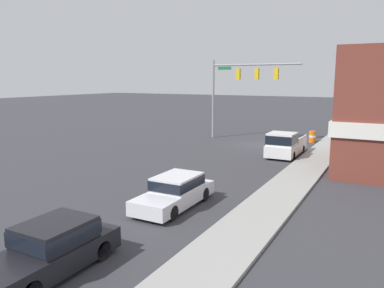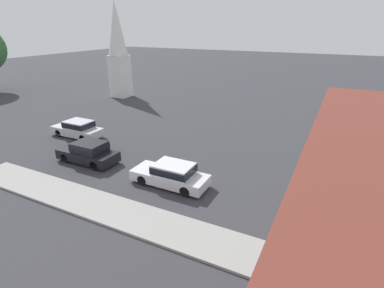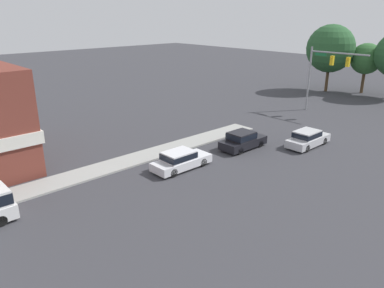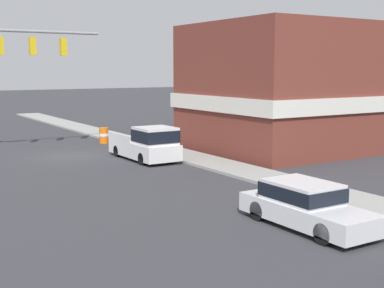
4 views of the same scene
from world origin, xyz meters
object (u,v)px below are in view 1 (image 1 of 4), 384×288
object	(u,v)px
car_lead	(176,190)
pickup_truck_parked	(285,144)
construction_barrel	(312,137)
car_second_ahead	(52,247)

from	to	relation	value
car_lead	pickup_truck_parked	distance (m)	13.98
car_lead	construction_barrel	bearing A→B (deg)	-95.53
construction_barrel	pickup_truck_parked	bearing A→B (deg)	85.49
car_second_ahead	construction_barrel	distance (m)	28.77
car_lead	pickup_truck_parked	bearing A→B (deg)	-96.10
car_second_ahead	construction_barrel	bearing A→B (deg)	-94.63
car_second_ahead	pickup_truck_parked	xyz separation A→B (m)	(-1.71, -20.92, 0.15)
car_second_ahead	pickup_truck_parked	bearing A→B (deg)	-94.67
car_second_ahead	construction_barrel	xyz separation A→B (m)	(-2.32, -28.67, -0.25)
car_second_ahead	pickup_truck_parked	size ratio (longest dim) A/B	0.86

